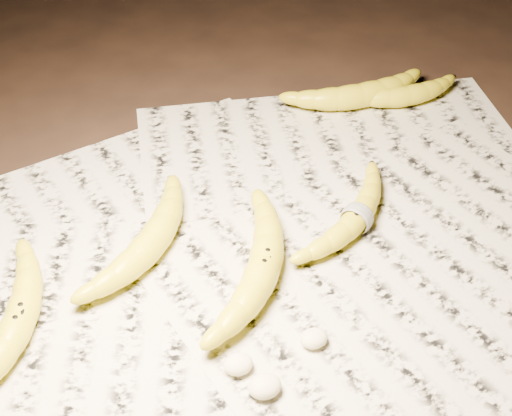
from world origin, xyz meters
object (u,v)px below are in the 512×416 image
object	(u,v)px
banana_left_b	(152,240)
banana_upper_a	(360,94)
banana_center	(264,264)
banana_upper_b	(407,94)
banana_left_a	(18,319)
banana_taped	(357,216)

from	to	relation	value
banana_left_b	banana_upper_a	xyz separation A→B (m)	(0.38, 0.20, 0.00)
banana_center	banana_upper_b	distance (m)	0.43
banana_left_b	banana_center	distance (m)	0.14
banana_center	banana_upper_b	xyz separation A→B (m)	(0.34, 0.26, -0.00)
banana_upper_a	banana_upper_b	xyz separation A→B (m)	(0.07, -0.02, -0.00)
banana_center	banana_left_a	bearing A→B (deg)	119.47
banana_left_a	banana_upper_a	world-z (taller)	banana_upper_a
banana_left_b	banana_center	bearing A→B (deg)	-84.12
banana_upper_b	banana_left_a	bearing A→B (deg)	-154.17
banana_taped	banana_left_b	bearing A→B (deg)	132.96
banana_left_b	banana_upper_b	world-z (taller)	banana_left_b
banana_left_a	banana_left_b	world-z (taller)	banana_left_b
banana_center	banana_upper_a	distance (m)	0.39
banana_upper_a	banana_left_a	bearing A→B (deg)	-151.06
banana_upper_a	banana_upper_b	distance (m)	0.07
banana_left_a	banana_center	distance (m)	0.27
banana_left_a	banana_upper_b	size ratio (longest dim) A/B	1.30
banana_left_b	banana_center	xyz separation A→B (m)	(0.11, -0.09, 0.00)
banana_center	banana_left_b	bearing A→B (deg)	85.41
banana_left_b	banana_taped	size ratio (longest dim) A/B	1.05
banana_left_a	banana_upper_a	xyz separation A→B (m)	(0.54, 0.27, 0.00)
banana_left_b	banana_upper_a	distance (m)	0.43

